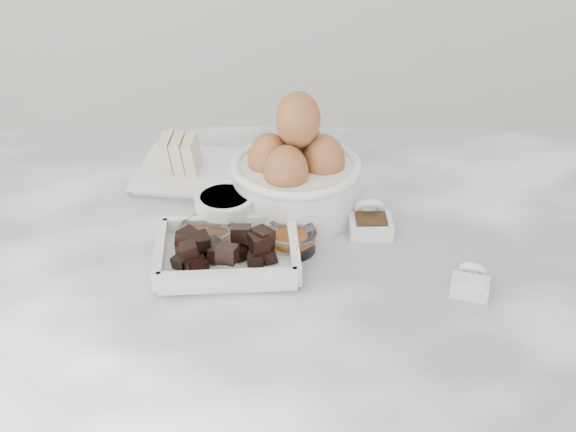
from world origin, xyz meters
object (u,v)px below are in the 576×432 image
Objects in this scene: sugar_ramekin at (225,210)px; salt_spoon at (470,282)px; butter_plate at (188,164)px; egg_bowl at (296,173)px; honey_bowl at (207,237)px; zest_bowl at (291,239)px; vanilla_spoon at (370,221)px; chocolate_dish at (227,250)px.

sugar_ramekin reaches higher than salt_spoon.
sugar_ramekin is (0.07, -0.15, 0.01)m from butter_plate.
butter_plate reaches higher than sugar_ramekin.
egg_bowl is (0.17, -0.10, 0.04)m from butter_plate.
butter_plate is 2.26× the size of honey_bowl.
egg_bowl is 2.64× the size of zest_bowl.
salt_spoon is (0.40, -0.30, -0.01)m from butter_plate.
vanilla_spoon reaches higher than zest_bowl.
salt_spoon is at bearing -14.86° from honey_bowl.
salt_spoon reaches higher than zest_bowl.
vanilla_spoon reaches higher than honey_bowl.
zest_bowl is at bearing 23.46° from chocolate_dish.
butter_plate is at bearing 150.57° from vanilla_spoon.
sugar_ramekin is 0.12m from egg_bowl.
zest_bowl is (0.09, -0.06, -0.01)m from sugar_ramekin.
egg_bowl reaches higher than chocolate_dish.
chocolate_dish is 2.65× the size of vanilla_spoon.
zest_bowl is (0.12, -0.00, -0.00)m from honey_bowl.
egg_bowl is at bearing 86.77° from zest_bowl.
egg_bowl is at bearing 138.13° from salt_spoon.
chocolate_dish reaches higher than honey_bowl.
butter_plate is at bearing 143.14° from salt_spoon.
chocolate_dish is at bearing -71.33° from butter_plate.
sugar_ramekin is 0.11m from zest_bowl.
egg_bowl is 0.12m from zest_bowl.
honey_bowl is at bearing -111.71° from sugar_ramekin.
butter_plate is at bearing 103.88° from honey_bowl.
sugar_ramekin is at bearing 149.22° from zest_bowl.
egg_bowl is at bearing 28.72° from sugar_ramekin.
butter_plate reaches higher than zest_bowl.
salt_spoon is (0.31, -0.05, -0.01)m from chocolate_dish.
honey_bowl is (0.05, -0.20, -0.00)m from butter_plate.
honey_bowl reaches higher than zest_bowl.
honey_bowl is at bearing 165.14° from salt_spoon.
chocolate_dish is at bearing -83.77° from sugar_ramekin.
honey_bowl is at bearing 129.52° from chocolate_dish.
sugar_ramekin is at bearing 178.42° from vanilla_spoon.
egg_bowl is at bearing 150.22° from vanilla_spoon.
chocolate_dish reaches higher than salt_spoon.
butter_plate is (-0.08, 0.24, -0.00)m from chocolate_dish.
sugar_ramekin is at bearing 68.29° from honey_bowl.
sugar_ramekin is 1.14× the size of vanilla_spoon.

